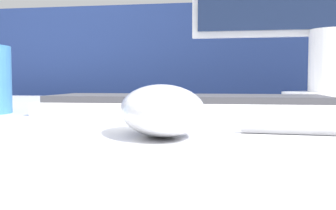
# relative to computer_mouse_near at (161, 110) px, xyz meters

# --- Properties ---
(partition_panel) EXTENTS (5.00, 0.03, 1.04)m
(partition_panel) POSITION_rel_computer_mouse_near_xyz_m (-0.03, 0.86, -0.27)
(partition_panel) COLOR navy
(partition_panel) RESTS_ON ground_plane
(computer_mouse_near) EXTENTS (0.10, 0.12, 0.04)m
(computer_mouse_near) POSITION_rel_computer_mouse_near_xyz_m (0.00, 0.00, 0.00)
(computer_mouse_near) COLOR white
(computer_mouse_near) RESTS_ON desk
(keyboard) EXTENTS (0.37, 0.13, 0.02)m
(keyboard) POSITION_rel_computer_mouse_near_xyz_m (-0.00, 0.20, -0.01)
(keyboard) COLOR silver
(keyboard) RESTS_ON desk
(pen) EXTENTS (0.14, 0.02, 0.01)m
(pen) POSITION_rel_computer_mouse_near_xyz_m (0.13, 0.02, -0.02)
(pen) COLOR #99999E
(pen) RESTS_ON desk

